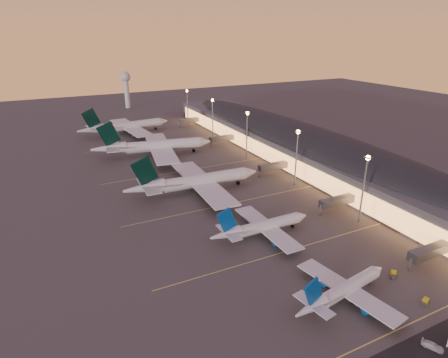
# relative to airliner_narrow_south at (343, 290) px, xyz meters

# --- Properties ---
(ground) EXTENTS (700.00, 700.00, 0.00)m
(ground) POSITION_rel_airliner_narrow_south_xyz_m (1.06, 31.03, -3.19)
(ground) COLOR #423F3C
(airliner_narrow_south) EXTENTS (34.47, 31.11, 12.32)m
(airliner_narrow_south) POSITION_rel_airliner_narrow_south_xyz_m (0.00, 0.00, 0.00)
(airliner_narrow_south) COLOR silver
(airliner_narrow_south) RESTS_ON ground
(airliner_narrow_north) EXTENTS (38.34, 34.08, 13.76)m
(airliner_narrow_north) POSITION_rel_airliner_narrow_south_xyz_m (-1.47, 38.05, 0.37)
(airliner_narrow_north) COLOR silver
(airliner_narrow_north) RESTS_ON ground
(airliner_wide_near) EXTENTS (61.41, 55.86, 19.67)m
(airliner_wide_near) POSITION_rel_airliner_narrow_south_xyz_m (-7.68, 83.32, 1.88)
(airliner_wide_near) COLOR silver
(airliner_wide_near) RESTS_ON ground
(airliner_wide_mid) EXTENTS (67.03, 61.78, 21.49)m
(airliner_wide_mid) POSITION_rel_airliner_narrow_south_xyz_m (-8.81, 142.01, 2.35)
(airliner_wide_mid) COLOR silver
(airliner_wide_mid) RESTS_ON ground
(airliner_wide_far) EXTENTS (63.43, 58.14, 20.29)m
(airliner_wide_far) POSITION_rel_airliner_narrow_south_xyz_m (-12.24, 197.30, 2.04)
(airliner_wide_far) COLOR silver
(airliner_wide_far) RESTS_ON ground
(terminal_building) EXTENTS (56.35, 255.00, 17.46)m
(terminal_building) POSITION_rel_airliner_narrow_south_xyz_m (62.90, 103.50, 5.60)
(terminal_building) COLOR #4A4A4F
(terminal_building) RESTS_ON ground
(light_masts) EXTENTS (2.20, 217.20, 25.90)m
(light_masts) POSITION_rel_airliner_narrow_south_xyz_m (37.06, 96.03, 14.37)
(light_masts) COLOR gray
(light_masts) RESTS_ON ground
(radar_tower) EXTENTS (9.00, 9.00, 32.50)m
(radar_tower) POSITION_rel_airliner_narrow_south_xyz_m (11.06, 291.03, 18.69)
(radar_tower) COLOR silver
(radar_tower) RESTS_ON ground
(lane_markings) EXTENTS (90.00, 180.36, 0.00)m
(lane_markings) POSITION_rel_airliner_narrow_south_xyz_m (1.06, 71.03, -3.18)
(lane_markings) COLOR #D8C659
(lane_markings) RESTS_ON ground
(baggage_tug_a) EXTENTS (3.47, 2.23, 0.97)m
(baggage_tug_a) POSITION_rel_airliner_narrow_south_xyz_m (18.92, -10.48, -2.74)
(baggage_tug_a) COLOR yellow
(baggage_tug_a) RESTS_ON ground
(baggage_tug_b) EXTENTS (3.76, 3.31, 1.09)m
(baggage_tug_b) POSITION_rel_airliner_narrow_south_xyz_m (21.00, 1.42, -2.69)
(baggage_tug_b) COLOR yellow
(baggage_tug_b) RESTS_ON ground
(service_van_c) EXTENTS (3.80, 5.01, 1.35)m
(service_van_c) POSITION_rel_airliner_narrow_south_xyz_m (6.93, -21.34, -2.51)
(service_van_c) COLOR silver
(service_van_c) RESTS_ON ground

